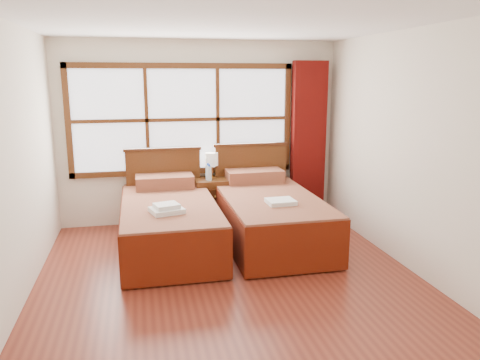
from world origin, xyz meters
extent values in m
plane|color=maroon|center=(0.00, 0.00, 0.00)|extent=(4.50, 4.50, 0.00)
plane|color=white|center=(0.00, 0.00, 2.60)|extent=(4.50, 4.50, 0.00)
plane|color=silver|center=(0.00, 2.25, 1.30)|extent=(4.00, 0.00, 4.00)
plane|color=silver|center=(-2.00, 0.00, 1.30)|extent=(0.00, 4.50, 4.50)
plane|color=silver|center=(2.00, 0.00, 1.30)|extent=(0.00, 4.50, 4.50)
cube|color=white|center=(-0.25, 2.22, 1.50)|extent=(3.00, 0.02, 1.40)
cube|color=#4D2811|center=(-0.25, 2.20, 0.76)|extent=(3.16, 0.06, 0.08)
cube|color=#4D2811|center=(-0.25, 2.20, 2.24)|extent=(3.16, 0.06, 0.08)
cube|color=#4D2811|center=(-1.79, 2.20, 1.50)|extent=(0.08, 0.06, 1.56)
cube|color=#4D2811|center=(1.29, 2.20, 1.50)|extent=(0.08, 0.06, 1.56)
cube|color=#4D2811|center=(-0.75, 2.20, 1.50)|extent=(0.05, 0.05, 1.40)
cube|color=#4D2811|center=(0.25, 2.20, 1.50)|extent=(0.05, 0.05, 1.40)
cube|color=#4D2811|center=(-0.25, 2.20, 1.50)|extent=(3.00, 0.05, 0.05)
cube|color=#590B08|center=(1.60, 2.11, 1.17)|extent=(0.50, 0.16, 2.30)
cube|color=#411F0D|center=(-0.55, 1.13, 0.16)|extent=(1.00, 2.00, 0.33)
cube|color=#5C100D|center=(-0.55, 1.13, 0.46)|extent=(1.12, 2.21, 0.27)
cube|color=#671C0A|center=(-1.11, 1.13, 0.30)|extent=(0.03, 2.21, 0.55)
cube|color=#671C0A|center=(0.01, 1.13, 0.30)|extent=(0.03, 2.21, 0.55)
cube|color=#671C0A|center=(-0.55, 0.03, 0.30)|extent=(1.12, 0.03, 0.55)
cube|color=#5C100D|center=(-0.55, 1.93, 0.68)|extent=(0.78, 0.46, 0.17)
cube|color=#4D2811|center=(-0.55, 2.14, 0.54)|extent=(1.04, 0.06, 1.09)
cube|color=#411F0D|center=(-0.55, 2.14, 1.10)|extent=(1.09, 0.08, 0.04)
cube|color=#411F0D|center=(0.73, 1.13, 0.17)|extent=(1.02, 2.05, 0.33)
cube|color=#5C100D|center=(0.73, 1.13, 0.47)|extent=(1.15, 2.27, 0.28)
cube|color=#671C0A|center=(0.16, 1.13, 0.30)|extent=(0.03, 2.27, 0.57)
cube|color=#671C0A|center=(1.30, 1.13, 0.30)|extent=(0.03, 2.27, 0.57)
cube|color=#671C0A|center=(0.73, 0.00, 0.30)|extent=(1.15, 0.03, 0.57)
cube|color=#5C100D|center=(0.73, 1.95, 0.70)|extent=(0.80, 0.47, 0.18)
cube|color=#4D2811|center=(0.73, 2.14, 0.56)|extent=(1.07, 0.06, 1.11)
cube|color=#411F0D|center=(0.73, 2.14, 1.12)|extent=(1.11, 0.08, 0.04)
cube|color=#4D2811|center=(0.13, 2.00, 0.34)|extent=(0.50, 0.45, 0.67)
cube|color=#411F0D|center=(0.13, 1.76, 0.20)|extent=(0.44, 0.02, 0.20)
cube|color=#411F0D|center=(0.13, 1.76, 0.47)|extent=(0.44, 0.02, 0.20)
sphere|color=#AC873A|center=(0.13, 1.75, 0.20)|extent=(0.03, 0.03, 0.03)
sphere|color=#AC873A|center=(0.13, 1.75, 0.47)|extent=(0.03, 0.03, 0.03)
cube|color=white|center=(-0.60, 0.68, 0.62)|extent=(0.42, 0.38, 0.05)
cube|color=white|center=(-0.60, 0.68, 0.68)|extent=(0.31, 0.29, 0.05)
cube|color=white|center=(0.75, 0.71, 0.64)|extent=(0.34, 0.30, 0.05)
cylinder|color=#B47E39|center=(0.14, 2.10, 0.68)|extent=(0.11, 0.11, 0.02)
cylinder|color=#B47E39|center=(0.14, 2.10, 0.77)|extent=(0.02, 0.02, 0.15)
cylinder|color=white|center=(0.14, 2.10, 0.94)|extent=(0.19, 0.19, 0.19)
cylinder|color=silver|center=(0.07, 1.89, 0.77)|extent=(0.06, 0.06, 0.20)
cylinder|color=#173FAD|center=(0.07, 1.89, 0.89)|extent=(0.03, 0.03, 0.03)
cylinder|color=silver|center=(0.05, 1.93, 0.78)|extent=(0.06, 0.06, 0.21)
cylinder|color=#173FAD|center=(0.05, 1.93, 0.90)|extent=(0.03, 0.03, 0.03)
camera|label=1|loc=(-0.88, -4.44, 2.10)|focal=35.00mm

